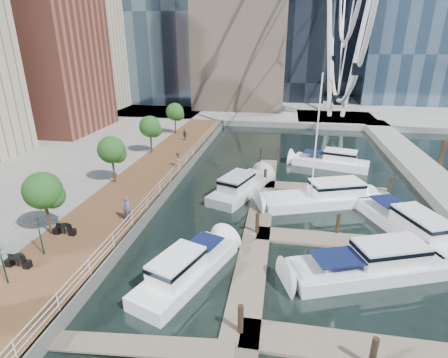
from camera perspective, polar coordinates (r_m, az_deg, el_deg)
ground at (r=21.07m, az=-5.20°, el=-19.16°), size 520.00×520.00×0.00m
boardwalk at (r=35.79m, az=-13.12°, el=-0.89°), size 6.00×60.00×1.00m
seawall at (r=34.77m, az=-8.54°, el=-1.22°), size 0.25×60.00×1.00m
land_far at (r=118.26m, az=7.81°, el=14.64°), size 200.00×114.00×1.00m
breakwater at (r=40.84m, az=31.45°, el=-0.78°), size 4.00×60.00×1.00m
pier at (r=69.36m, az=17.73°, el=9.30°), size 14.00×12.00×1.00m
railing at (r=34.42m, az=-8.79°, el=0.37°), size 0.10×60.00×1.05m
floating_docks at (r=28.82m, az=15.70°, el=-6.76°), size 16.00×34.00×2.60m
street_trees at (r=34.73m, az=-17.92°, el=4.57°), size 2.60×42.60×4.60m
yacht_foreground at (r=24.66m, az=22.51°, el=-14.18°), size 11.47×6.66×2.15m
pedestrian_near at (r=27.61m, az=-15.51°, el=-4.64°), size 0.82×0.73×1.89m
pedestrian_mid at (r=38.66m, az=-7.59°, el=3.21°), size 0.93×0.99×1.61m
pedestrian_far at (r=49.36m, az=-6.38°, el=7.19°), size 0.99×0.62×1.57m
moored_yachts at (r=31.33m, az=15.25°, el=-5.38°), size 21.42×37.55×11.50m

